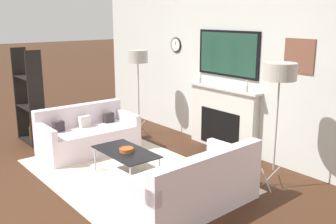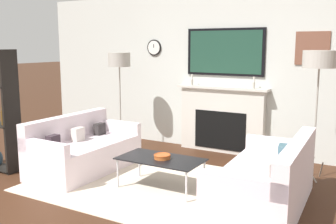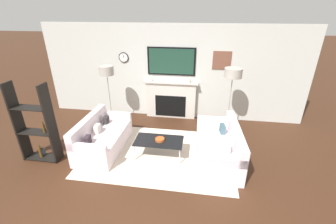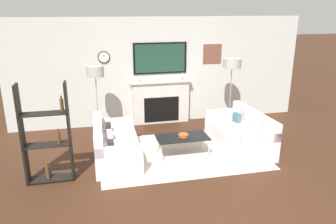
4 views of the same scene
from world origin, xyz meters
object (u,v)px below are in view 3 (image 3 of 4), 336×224
(floor_lamp_left, at_px, (107,72))
(decorative_bowl, at_px, (160,139))
(shelf_unit, at_px, (36,127))
(couch_left, at_px, (102,138))
(couch_right, at_px, (219,148))
(coffee_table, at_px, (159,141))
(floor_lamp_right, at_px, (233,74))

(floor_lamp_left, bearing_deg, decorative_bowl, -39.28)
(shelf_unit, bearing_deg, couch_left, 26.16)
(couch_left, bearing_deg, decorative_bowl, -3.46)
(couch_right, distance_m, coffee_table, 1.33)
(couch_right, distance_m, shelf_unit, 3.92)
(decorative_bowl, bearing_deg, floor_lamp_right, 40.82)
(couch_right, height_order, shelf_unit, shelf_unit)
(floor_lamp_left, bearing_deg, floor_lamp_right, 0.00)
(couch_right, height_order, coffee_table, couch_right)
(floor_lamp_right, bearing_deg, coffee_table, -139.61)
(shelf_unit, bearing_deg, couch_right, 8.37)
(couch_left, distance_m, shelf_unit, 1.38)
(decorative_bowl, bearing_deg, shelf_unit, -169.31)
(floor_lamp_left, bearing_deg, coffee_table, -39.67)
(shelf_unit, bearing_deg, floor_lamp_right, 24.08)
(couch_left, distance_m, decorative_bowl, 1.41)
(couch_left, bearing_deg, coffee_table, -3.50)
(coffee_table, distance_m, decorative_bowl, 0.06)
(floor_lamp_right, bearing_deg, couch_left, -156.74)
(floor_lamp_left, relative_size, shelf_unit, 0.96)
(coffee_table, bearing_deg, floor_lamp_right, 40.39)
(floor_lamp_left, height_order, shelf_unit, shelf_unit)
(decorative_bowl, distance_m, shelf_unit, 2.61)
(couch_right, distance_m, floor_lamp_right, 1.85)
(couch_left, xyz_separation_m, decorative_bowl, (1.39, -0.08, 0.15))
(decorative_bowl, bearing_deg, coffee_table, 178.80)
(decorative_bowl, height_order, floor_lamp_left, floor_lamp_left)
(decorative_bowl, relative_size, floor_lamp_right, 0.12)
(shelf_unit, bearing_deg, coffee_table, 10.80)
(coffee_table, bearing_deg, couch_left, 176.50)
(couch_left, height_order, floor_lamp_left, floor_lamp_left)
(floor_lamp_right, bearing_deg, couch_right, -101.98)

